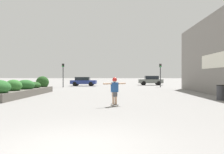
{
  "coord_description": "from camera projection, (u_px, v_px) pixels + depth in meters",
  "views": [
    {
      "loc": [
        1.08,
        -4.71,
        1.59
      ],
      "look_at": [
        0.32,
        18.76,
        1.48
      ],
      "focal_mm": 35.0,
      "sensor_mm": 36.0,
      "label": 1
    }
  ],
  "objects": [
    {
      "name": "planter_box",
      "position": [
        24.0,
        89.0,
        17.21
      ],
      "size": [
        1.59,
        9.53,
        1.56
      ],
      "color": "#605B54",
      "rests_on": "ground_plane"
    },
    {
      "name": "traffic_light_left",
      "position": [
        63.0,
        71.0,
        30.26
      ],
      "size": [
        0.28,
        0.3,
        3.3
      ],
      "color": "black",
      "rests_on": "ground_plane"
    },
    {
      "name": "car_leftmost",
      "position": [
        151.0,
        80.0,
        37.77
      ],
      "size": [
        4.1,
        1.93,
        1.61
      ],
      "rotation": [
        0.0,
        0.0,
        1.57
      ],
      "color": "slate",
      "rests_on": "ground_plane"
    },
    {
      "name": "car_center_right",
      "position": [
        83.0,
        81.0,
        34.63
      ],
      "size": [
        4.02,
        1.95,
        1.42
      ],
      "rotation": [
        0.0,
        0.0,
        -1.57
      ],
      "color": "navy",
      "rests_on": "ground_plane"
    },
    {
      "name": "car_center_left",
      "position": [
        215.0,
        80.0,
        37.82
      ],
      "size": [
        4.16,
        1.98,
        1.62
      ],
      "rotation": [
        0.0,
        0.0,
        1.57
      ],
      "color": "navy",
      "rests_on": "ground_plane"
    },
    {
      "name": "skateboard",
      "position": [
        115.0,
        105.0,
        11.52
      ],
      "size": [
        0.46,
        0.64,
        0.09
      ],
      "rotation": [
        0.0,
        0.0,
        0.52
      ],
      "color": "black",
      "rests_on": "ground_plane"
    },
    {
      "name": "skateboarder",
      "position": [
        115.0,
        88.0,
        11.52
      ],
      "size": [
        1.2,
        0.73,
        1.42
      ],
      "rotation": [
        0.0,
        0.0,
        0.52
      ],
      "color": "tan",
      "rests_on": "skateboard"
    },
    {
      "name": "ground_plane",
      "position": [
        70.0,
        149.0,
        4.75
      ],
      "size": [
        300.0,
        300.0,
        0.0
      ],
      "primitive_type": "plane",
      "color": "gray"
    },
    {
      "name": "traffic_light_right",
      "position": [
        160.0,
        71.0,
        30.43
      ],
      "size": [
        0.28,
        0.3,
        3.3
      ],
      "color": "black",
      "rests_on": "ground_plane"
    },
    {
      "name": "trash_bin",
      "position": [
        220.0,
        93.0,
        14.23
      ],
      "size": [
        0.48,
        0.48,
        1.0
      ],
      "color": "#38383D",
      "rests_on": "ground_plane"
    }
  ]
}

